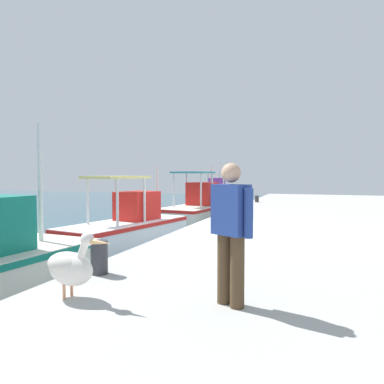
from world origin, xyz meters
TOP-DOWN VIEW (x-y plane):
  - quay_pier at (0.00, -5.00)m, footprint 36.00×10.00m
  - fishing_boat_third at (0.46, 2.39)m, footprint 5.08×2.65m
  - fishing_boat_fourth at (6.77, 2.03)m, footprint 5.00×2.65m
  - fishing_boat_fifth at (13.33, 2.88)m, footprint 5.52×2.53m
  - pelican at (-6.52, -0.74)m, footprint 0.44×0.97m
  - fisherman_standing at (-6.11, -2.61)m, footprint 0.41×0.54m
  - mooring_bollard_second at (-5.48, -0.45)m, footprint 0.25×0.25m
  - mooring_bollard_third at (9.32, -0.45)m, footprint 0.21×0.21m

SIDE VIEW (x-z plane):
  - quay_pier at x=0.00m, z-range 0.00..0.80m
  - fishing_boat_third at x=0.46m, z-range -0.76..1.93m
  - fishing_boat_fourth at x=6.77m, z-range -0.76..2.01m
  - fishing_boat_fifth at x=13.33m, z-range -1.04..2.39m
  - mooring_bollard_third at x=9.32m, z-range 0.80..1.15m
  - mooring_bollard_second at x=-5.48m, z-range 0.80..1.30m
  - pelican at x=-6.52m, z-range 0.79..1.61m
  - fisherman_standing at x=-6.11m, z-range 0.88..2.50m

